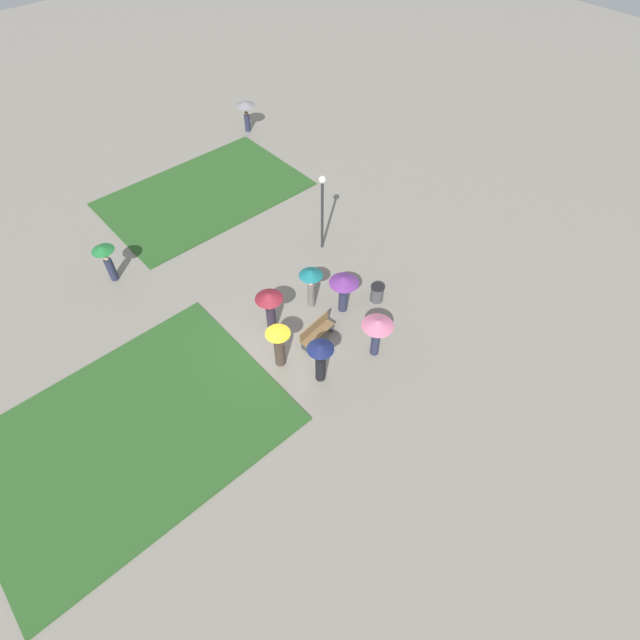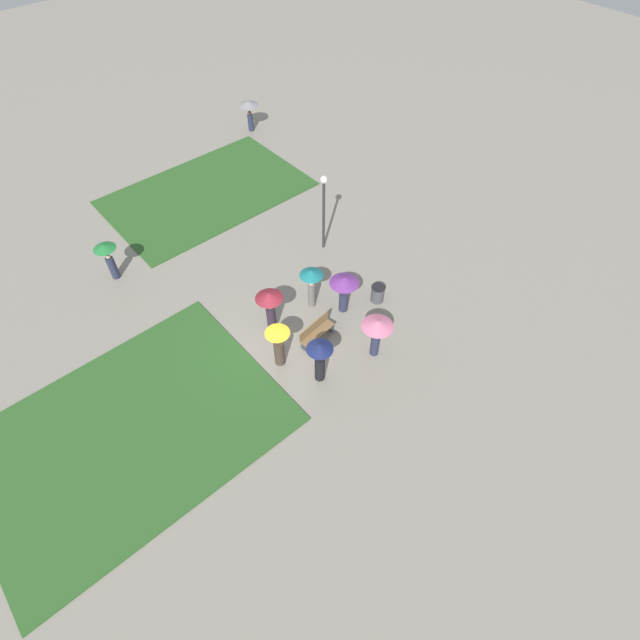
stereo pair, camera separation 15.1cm
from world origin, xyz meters
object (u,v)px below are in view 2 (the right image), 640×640
object	(u,v)px
crowd_person_maroon	(270,304)
lone_walker_far_path	(108,256)
lamp_post	(324,203)
crowd_person_purple	(344,286)
crowd_person_navy	(320,356)
trash_bin	(378,294)
crowd_person_teal	(311,280)
lone_walker_mid_plaza	(249,108)
park_bench	(316,331)
crowd_person_pink	(377,329)
crowd_person_yellow	(278,343)

from	to	relation	value
crowd_person_maroon	lone_walker_far_path	bearing A→B (deg)	-176.77
lamp_post	crowd_person_purple	xyz separation A→B (m)	(-1.97, -3.48, -1.09)
crowd_person_navy	crowd_person_purple	world-z (taller)	crowd_person_navy
crowd_person_purple	trash_bin	bearing A→B (deg)	41.16
crowd_person_teal	lone_walker_mid_plaza	xyz separation A→B (m)	(6.50, 13.28, -0.08)
lamp_post	trash_bin	distance (m)	4.56
park_bench	crowd_person_pink	world-z (taller)	crowd_person_pink
park_bench	crowd_person_navy	xyz separation A→B (m)	(-1.08, -1.47, 0.85)
crowd_person_yellow	lone_walker_mid_plaza	xyz separation A→B (m)	(9.30, 14.73, 0.20)
crowd_person_pink	crowd_person_maroon	bearing A→B (deg)	146.79
lone_walker_far_path	crowd_person_navy	bearing A→B (deg)	-11.72
trash_bin	lone_walker_far_path	size ratio (longest dim) A/B	0.43
lamp_post	crowd_person_teal	size ratio (longest dim) A/B	1.91
crowd_person_navy	crowd_person_teal	size ratio (longest dim) A/B	1.00
trash_bin	lone_walker_mid_plaza	bearing A→B (deg)	74.02
crowd_person_yellow	trash_bin	bearing A→B (deg)	-50.70
crowd_person_yellow	lone_walker_mid_plaza	distance (m)	17.42
park_bench	crowd_person_navy	distance (m)	2.02
crowd_person_yellow	lone_walker_far_path	bearing A→B (deg)	58.15
lamp_post	lone_walker_far_path	xyz separation A→B (m)	(-8.17, 4.44, -1.25)
crowd_person_purple	crowd_person_pink	bearing A→B (deg)	-42.28
trash_bin	crowd_person_yellow	distance (m)	5.10
lamp_post	crowd_person_teal	distance (m)	3.83
crowd_person_maroon	crowd_person_teal	size ratio (longest dim) A/B	0.99
park_bench	crowd_person_navy	size ratio (longest dim) A/B	0.82
crowd_person_maroon	lone_walker_far_path	world-z (taller)	crowd_person_maroon
lamp_post	trash_bin	xyz separation A→B (m)	(-0.54, -4.03, -2.08)
crowd_person_yellow	crowd_person_purple	distance (m)	3.64
crowd_person_navy	crowd_person_pink	world-z (taller)	crowd_person_navy
crowd_person_navy	crowd_person_maroon	bearing A→B (deg)	136.53
lamp_post	lone_walker_mid_plaza	world-z (taller)	lamp_post
crowd_person_pink	lone_walker_mid_plaza	size ratio (longest dim) A/B	1.05
crowd_person_yellow	crowd_person_teal	bearing A→B (deg)	-21.70
trash_bin	crowd_person_purple	xyz separation A→B (m)	(-1.43, 0.55, 0.99)
crowd_person_navy	park_bench	bearing A→B (deg)	102.99
lamp_post	park_bench	bearing A→B (deg)	-134.26
lamp_post	crowd_person_maroon	bearing A→B (deg)	-153.94
crowd_person_yellow	crowd_person_maroon	bearing A→B (deg)	13.29
lamp_post	crowd_person_navy	bearing A→B (deg)	-132.28
crowd_person_yellow	crowd_person_maroon	size ratio (longest dim) A/B	0.98
lamp_post	crowd_person_navy	world-z (taller)	lamp_post
park_bench	crowd_person_teal	size ratio (longest dim) A/B	0.82
crowd_person_pink	lone_walker_far_path	xyz separation A→B (m)	(-5.57, 10.35, -0.22)
crowd_person_pink	crowd_person_purple	xyz separation A→B (m)	(0.63, 2.43, -0.06)
crowd_person_navy	crowd_person_pink	bearing A→B (deg)	37.08
crowd_person_navy	lone_walker_far_path	bearing A→B (deg)	157.64
crowd_person_yellow	crowd_person_teal	xyz separation A→B (m)	(2.80, 1.45, 0.28)
crowd_person_yellow	crowd_person_pink	distance (m)	3.61
crowd_person_pink	lone_walker_mid_plaza	distance (m)	17.90
trash_bin	crowd_person_maroon	size ratio (longest dim) A/B	0.40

